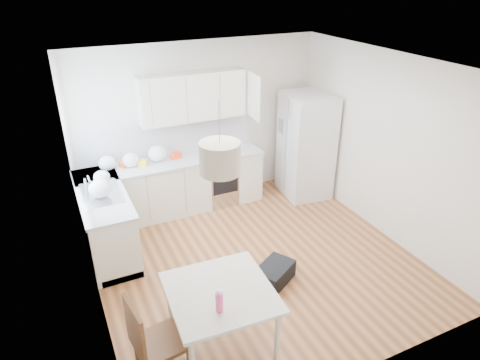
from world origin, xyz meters
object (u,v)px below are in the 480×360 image
at_px(dining_chair, 160,340).
at_px(refrigerator, 306,145).
at_px(gym_bag, 274,273).
at_px(dining_table, 220,298).

bearing_deg(dining_chair, refrigerator, 31.23).
relative_size(refrigerator, gym_bag, 3.39).
distance_m(dining_chair, gym_bag, 1.96).
bearing_deg(dining_table, refrigerator, 47.71).
relative_size(refrigerator, dining_chair, 1.70).
bearing_deg(gym_bag, dining_chair, 175.77).
height_order(refrigerator, dining_table, refrigerator).
height_order(refrigerator, dining_chair, refrigerator).
height_order(refrigerator, gym_bag, refrigerator).
distance_m(refrigerator, dining_table, 3.89).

